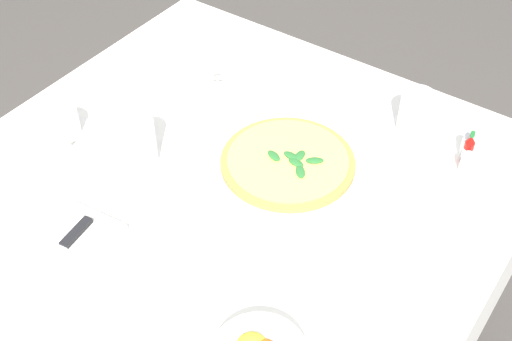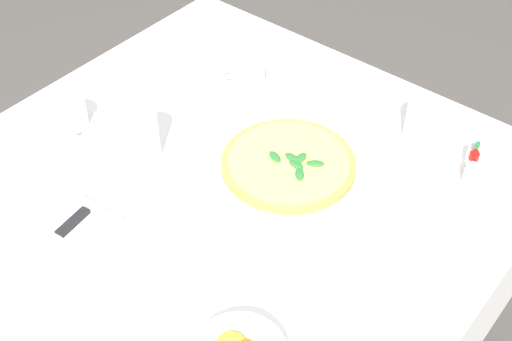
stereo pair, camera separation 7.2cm
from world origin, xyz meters
name	(u,v)px [view 2 (the right image)]	position (x,y,z in m)	size (l,w,h in m)	color
dining_table	(225,229)	(0.00, 0.00, 0.61)	(1.06, 1.06, 0.75)	white
pizza_plate	(288,168)	(-0.11, 0.08, 0.76)	(0.36, 0.36, 0.02)	white
pizza	(289,163)	(-0.11, 0.08, 0.77)	(0.27, 0.27, 0.02)	#C68E47
coffee_cup_back_corner	(248,77)	(-0.28, -0.16, 0.77)	(0.13, 0.13, 0.06)	white
coffee_cup_right_edge	(70,117)	(0.08, -0.37, 0.78)	(0.13, 0.13, 0.07)	white
water_glass_near_right	(422,123)	(-0.36, 0.23, 0.79)	(0.07, 0.07, 0.10)	white
water_glass_far_right	(143,137)	(0.04, -0.18, 0.80)	(0.06, 0.06, 0.12)	white
napkin_folded	(56,244)	(0.32, -0.12, 0.76)	(0.23, 0.15, 0.02)	white
dinner_knife	(53,240)	(0.32, -0.12, 0.77)	(0.20, 0.04, 0.01)	silver
hot_sauce_bottle	(473,161)	(-0.34, 0.37, 0.78)	(0.02, 0.02, 0.08)	#B7140F
salt_shaker	(470,174)	(-0.31, 0.38, 0.77)	(0.03, 0.03, 0.06)	white
pepper_shaker	(473,155)	(-0.36, 0.36, 0.77)	(0.03, 0.03, 0.06)	white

